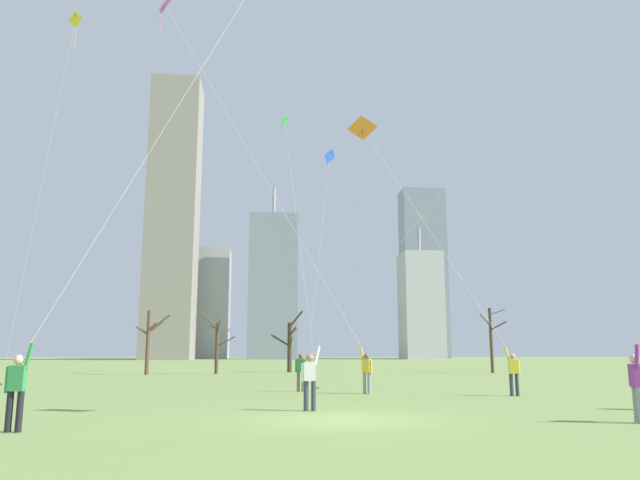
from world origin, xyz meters
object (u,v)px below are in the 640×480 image
object	(u,v)px
kite_flyer_foreground_right_pink	(310,269)
bare_tree_left_of_center	(491,338)
bare_tree_rightmost	(149,339)
bare_tree_leftmost	(290,344)
distant_kite_low_near_trees_blue	(329,167)
kite_flyer_midfield_center_orange	(481,319)
distant_kite_drifting_right_yellow	(69,53)
distant_kite_drifting_left_green	(287,140)
kite_flyer_midfield_left_purple	(145,173)
kite_flyer_foreground_left_white	(407,252)
bare_tree_far_right_edge	(217,343)
bystander_strolling_midfield	(301,370)

from	to	relation	value
kite_flyer_foreground_right_pink	bare_tree_left_of_center	xyz separation A→B (m)	(16.62, 22.49, -2.47)
bare_tree_rightmost	bare_tree_leftmost	bearing A→B (deg)	22.97
distant_kite_low_near_trees_blue	bare_tree_leftmost	distance (m)	15.30
kite_flyer_midfield_center_orange	distant_kite_drifting_right_yellow	distance (m)	27.33
distant_kite_low_near_trees_blue	bare_tree_leftmost	size ratio (longest dim) A/B	3.49
kite_flyer_foreground_right_pink	distant_kite_drifting_left_green	bearing A→B (deg)	96.89
kite_flyer_midfield_left_purple	distant_kite_low_near_trees_blue	xyz separation A→B (m)	(7.83, 32.30, 10.38)
kite_flyer_foreground_right_pink	kite_flyer_foreground_left_white	bearing A→B (deg)	-78.27
bare_tree_left_of_center	bare_tree_far_right_edge	distance (m)	22.34
kite_flyer_foreground_left_white	kite_flyer_midfield_left_purple	bearing A→B (deg)	-160.43
distant_kite_low_near_trees_blue	distant_kite_drifting_right_yellow	distance (m)	21.10
kite_flyer_foreground_right_pink	distant_kite_low_near_trees_blue	world-z (taller)	kite_flyer_foreground_right_pink
kite_flyer_foreground_left_white	bare_tree_leftmost	size ratio (longest dim) A/B	2.93
distant_kite_low_near_trees_blue	bare_tree_leftmost	bearing A→B (deg)	115.64
kite_flyer_midfield_center_orange	distant_kite_drifting_left_green	distance (m)	16.65
bystander_strolling_midfield	bare_tree_far_right_edge	distance (m)	22.91
kite_flyer_foreground_left_white	distant_kite_low_near_trees_blue	world-z (taller)	distant_kite_low_near_trees_blue
kite_flyer_midfield_center_orange	distant_kite_drifting_left_green	bearing A→B (deg)	126.26
distant_kite_low_near_trees_blue	bare_tree_far_right_edge	world-z (taller)	distant_kite_low_near_trees_blue
bare_tree_leftmost	distant_kite_drifting_right_yellow	bearing A→B (deg)	-126.00
distant_kite_drifting_right_yellow	bare_tree_rightmost	xyz separation A→B (m)	(2.77, 14.18, -15.95)
distant_kite_drifting_right_yellow	bare_tree_left_of_center	size ratio (longest dim) A/B	4.01
kite_flyer_foreground_right_pink	bare_tree_rightmost	xyz separation A→B (m)	(-10.72, 21.18, -2.64)
distant_kite_low_near_trees_blue	bare_tree_leftmost	world-z (taller)	distant_kite_low_near_trees_blue
kite_flyer_midfield_left_purple	bare_tree_leftmost	xyz separation A→B (m)	(5.07, 38.05, -3.53)
kite_flyer_foreground_right_pink	distant_kite_drifting_left_green	size ratio (longest dim) A/B	1.35
kite_flyer_midfield_left_purple	bare_tree_rightmost	distance (m)	34.09
bystander_strolling_midfield	kite_flyer_midfield_center_orange	bearing A→B (deg)	-25.29
kite_flyer_foreground_right_pink	distant_kite_drifting_left_green	xyz separation A→B (m)	(-0.87, 7.19, 8.56)
bystander_strolling_midfield	distant_kite_drifting_left_green	bearing A→B (deg)	94.03
bare_tree_left_of_center	bystander_strolling_midfield	bearing A→B (deg)	-127.49
kite_flyer_midfield_center_orange	distant_kite_drifting_right_yellow	size ratio (longest dim) A/B	0.55
kite_flyer_midfield_left_purple	bare_tree_far_right_edge	distance (m)	35.00
distant_kite_drifting_right_yellow	bare_tree_left_of_center	bearing A→B (deg)	27.23
kite_flyer_midfield_center_orange	kite_flyer_foreground_left_white	size ratio (longest dim) A/B	0.78
bare_tree_left_of_center	distant_kite_drifting_left_green	bearing A→B (deg)	-138.83
kite_flyer_midfield_center_orange	kite_flyer_foreground_right_pink	world-z (taller)	kite_flyer_foreground_right_pink
bare_tree_far_right_edge	bare_tree_rightmost	bearing A→B (deg)	-164.57
bare_tree_rightmost	distant_kite_drifting_right_yellow	bearing A→B (deg)	-101.04
bystander_strolling_midfield	kite_flyer_midfield_left_purple	bearing A→B (deg)	-109.73
kite_flyer_midfield_left_purple	bare_tree_leftmost	world-z (taller)	kite_flyer_midfield_left_purple
kite_flyer_foreground_right_pink	bare_tree_leftmost	distance (m)	25.96
kite_flyer_midfield_center_orange	distant_kite_drifting_right_yellow	xyz separation A→B (m)	(-20.07, 9.97, 15.64)
kite_flyer_foreground_left_white	distant_kite_drifting_left_green	size ratio (longest dim) A/B	0.96
kite_flyer_foreground_right_pink	bare_tree_leftmost	size ratio (longest dim) A/B	4.13
distant_kite_low_near_trees_blue	distant_kite_drifting_right_yellow	bearing A→B (deg)	-141.53
kite_flyer_foreground_left_white	bystander_strolling_midfield	xyz separation A→B (m)	(-2.42, 10.12, -3.58)
bystander_strolling_midfield	distant_kite_low_near_trees_blue	world-z (taller)	distant_kite_low_near_trees_blue
bare_tree_rightmost	bare_tree_left_of_center	bearing A→B (deg)	2.74
distant_kite_drifting_left_green	bare_tree_leftmost	distance (m)	21.89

